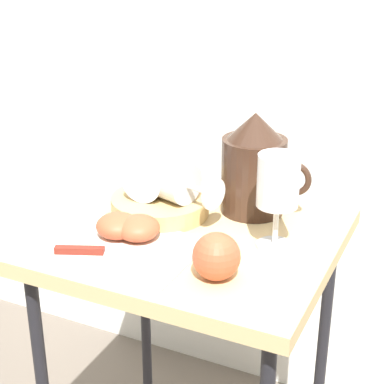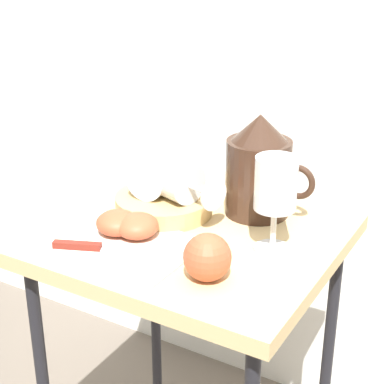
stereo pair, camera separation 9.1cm
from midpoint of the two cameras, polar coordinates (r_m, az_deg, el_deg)
The scene contains 12 objects.
curtain_drape at distance 1.53m, azimuth 11.51°, elevation 11.57°, with size 2.40×0.03×1.85m, color white.
table at distance 1.19m, azimuth 2.19°, elevation -6.89°, with size 0.52×0.47×0.70m.
linen_napkin at distance 1.12m, azimuth -4.46°, elevation -4.65°, with size 0.28×0.19×0.00m, color silver.
basket_tray at distance 1.23m, azimuth -0.43°, elevation -1.13°, with size 0.19×0.19×0.04m, color tan.
pitcher at distance 1.21m, azimuth 8.17°, elevation 1.54°, with size 0.18×0.12×0.20m.
wine_glass_upright at distance 1.06m, azimuth 9.99°, elevation 0.24°, with size 0.07×0.07×0.17m.
wine_glass_tipped_near at distance 1.19m, azimuth 0.92°, elevation 1.04°, with size 0.15×0.11×0.08m.
wine_glass_tipped_far at distance 1.22m, azimuth -1.18°, elevation 1.58°, with size 0.08×0.15×0.08m.
apple_half_left at distance 1.14m, azimuth -4.49°, elevation -2.82°, with size 0.08×0.08×0.04m, color #C15133.
apple_half_right at distance 1.13m, azimuth -2.68°, elevation -3.11°, with size 0.08×0.08×0.04m, color #C15133.
apple_whole at distance 1.00m, azimuth 4.01°, elevation -5.95°, with size 0.08×0.08×0.08m, color #C15133.
knife at distance 1.09m, azimuth -6.19°, elevation -5.06°, with size 0.21×0.10×0.01m.
Camera 2 is at (0.52, -0.89, 1.22)m, focal length 59.07 mm.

